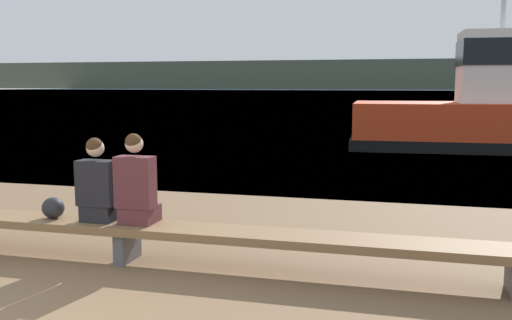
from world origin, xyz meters
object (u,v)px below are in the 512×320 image
person_left (98,186)px  shopping_bag (53,208)px  bench_main (127,229)px  person_right (136,186)px  tugboat_red (497,113)px

person_left → shopping_bag: (-0.59, -0.01, -0.28)m
bench_main → person_left: (-0.35, 0.01, 0.48)m
person_right → shopping_bag: bearing=-179.7°
tugboat_red → person_left: bearing=152.6°
bench_main → person_left: 0.59m
person_right → tugboat_red: tugboat_red is taller
person_right → tugboat_red: 13.93m
shopping_bag → person_right: bearing=0.3°
bench_main → tugboat_red: tugboat_red is taller
tugboat_red → bench_main: bearing=154.0°
person_left → shopping_bag: person_left is taller
person_right → shopping_bag: 1.11m
person_right → shopping_bag: size_ratio=3.89×
person_left → person_right: (0.48, -0.00, 0.03)m
person_right → shopping_bag: person_right is taller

